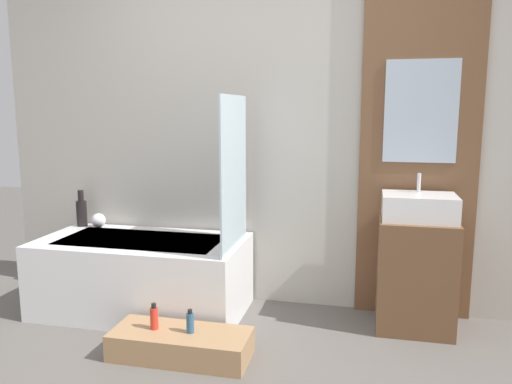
{
  "coord_description": "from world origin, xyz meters",
  "views": [
    {
      "loc": [
        0.71,
        -2.0,
        1.44
      ],
      "look_at": [
        0.09,
        0.69,
        0.98
      ],
      "focal_mm": 35.0,
      "sensor_mm": 36.0,
      "label": 1
    }
  ],
  "objects_px": {
    "wooden_step_bench": "(181,344)",
    "vase_round_light": "(98,220)",
    "bottle_soap_primary": "(154,317)",
    "bathtub": "(143,275)",
    "vase_tall_dark": "(82,211)",
    "bottle_soap_secondary": "(190,322)",
    "sink": "(419,207)"
  },
  "relations": [
    {
      "from": "wooden_step_bench",
      "to": "vase_round_light",
      "type": "bearing_deg",
      "value": 139.53
    },
    {
      "from": "sink",
      "to": "bottle_soap_secondary",
      "type": "distance_m",
      "value": 1.61
    },
    {
      "from": "bathtub",
      "to": "wooden_step_bench",
      "type": "relative_size",
      "value": 1.78
    },
    {
      "from": "wooden_step_bench",
      "to": "sink",
      "type": "height_order",
      "value": "sink"
    },
    {
      "from": "bathtub",
      "to": "bottle_soap_secondary",
      "type": "xyz_separation_m",
      "value": [
        0.58,
        -0.59,
        -0.05
      ]
    },
    {
      "from": "wooden_step_bench",
      "to": "bottle_soap_secondary",
      "type": "distance_m",
      "value": 0.15
    },
    {
      "from": "vase_tall_dark",
      "to": "vase_round_light",
      "type": "bearing_deg",
      "value": -5.63
    },
    {
      "from": "bottle_soap_secondary",
      "to": "vase_round_light",
      "type": "bearing_deg",
      "value": 141.2
    },
    {
      "from": "vase_tall_dark",
      "to": "bottle_soap_primary",
      "type": "relative_size",
      "value": 1.81
    },
    {
      "from": "bathtub",
      "to": "wooden_step_bench",
      "type": "height_order",
      "value": "bathtub"
    },
    {
      "from": "bathtub",
      "to": "bottle_soap_secondary",
      "type": "relative_size",
      "value": 10.33
    },
    {
      "from": "bathtub",
      "to": "wooden_step_bench",
      "type": "xyz_separation_m",
      "value": [
        0.51,
        -0.59,
        -0.19
      ]
    },
    {
      "from": "wooden_step_bench",
      "to": "bottle_soap_secondary",
      "type": "bearing_deg",
      "value": 0.0
    },
    {
      "from": "bottle_soap_primary",
      "to": "bottle_soap_secondary",
      "type": "xyz_separation_m",
      "value": [
        0.22,
        0.0,
        -0.01
      ]
    },
    {
      "from": "bathtub",
      "to": "wooden_step_bench",
      "type": "distance_m",
      "value": 0.8
    },
    {
      "from": "vase_tall_dark",
      "to": "bottle_soap_secondary",
      "type": "relative_size",
      "value": 2.02
    },
    {
      "from": "vase_round_light",
      "to": "bottle_soap_secondary",
      "type": "distance_m",
      "value": 1.41
    },
    {
      "from": "bottle_soap_primary",
      "to": "bottle_soap_secondary",
      "type": "bearing_deg",
      "value": 0.0
    },
    {
      "from": "wooden_step_bench",
      "to": "vase_tall_dark",
      "type": "xyz_separation_m",
      "value": [
        -1.15,
        0.87,
        0.57
      ]
    },
    {
      "from": "wooden_step_bench",
      "to": "vase_round_light",
      "type": "distance_m",
      "value": 1.41
    },
    {
      "from": "vase_round_light",
      "to": "bottle_soap_secondary",
      "type": "height_order",
      "value": "vase_round_light"
    },
    {
      "from": "vase_tall_dark",
      "to": "bottle_soap_secondary",
      "type": "bearing_deg",
      "value": -35.6
    },
    {
      "from": "bathtub",
      "to": "vase_tall_dark",
      "type": "relative_size",
      "value": 5.11
    },
    {
      "from": "bathtub",
      "to": "vase_tall_dark",
      "type": "xyz_separation_m",
      "value": [
        -0.64,
        0.28,
        0.38
      ]
    },
    {
      "from": "wooden_step_bench",
      "to": "bottle_soap_secondary",
      "type": "xyz_separation_m",
      "value": [
        0.06,
        0.0,
        0.14
      ]
    },
    {
      "from": "bottle_soap_primary",
      "to": "wooden_step_bench",
      "type": "bearing_deg",
      "value": 0.0
    },
    {
      "from": "wooden_step_bench",
      "to": "bottle_soap_primary",
      "type": "xyz_separation_m",
      "value": [
        -0.16,
        0.0,
        0.15
      ]
    },
    {
      "from": "bathtub",
      "to": "sink",
      "type": "distance_m",
      "value": 1.96
    },
    {
      "from": "wooden_step_bench",
      "to": "vase_tall_dark",
      "type": "height_order",
      "value": "vase_tall_dark"
    },
    {
      "from": "vase_tall_dark",
      "to": "wooden_step_bench",
      "type": "bearing_deg",
      "value": -37.02
    },
    {
      "from": "bathtub",
      "to": "vase_tall_dark",
      "type": "distance_m",
      "value": 0.79
    },
    {
      "from": "vase_round_light",
      "to": "bottle_soap_primary",
      "type": "relative_size",
      "value": 0.7
    }
  ]
}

